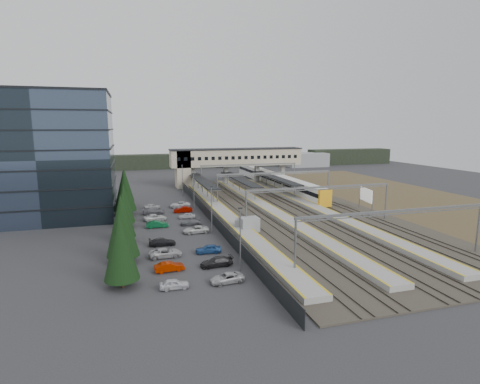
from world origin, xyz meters
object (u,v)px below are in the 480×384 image
object	(u,v)px
relay_cabin_far	(241,225)
footbridge	(228,159)
billboard	(366,196)
relay_cabin_near	(249,225)
train	(274,180)
office_building	(47,156)

from	to	relation	value
relay_cabin_far	footbridge	world-z (taller)	footbridge
relay_cabin_far	footbridge	xyz separation A→B (m)	(10.41, 49.50, 6.90)
relay_cabin_far	billboard	world-z (taller)	billboard
footbridge	billboard	bearing A→B (deg)	-64.41
relay_cabin_near	billboard	distance (m)	30.82
train	footbridge	bearing A→B (deg)	151.79
relay_cabin_near	relay_cabin_far	xyz separation A→B (m)	(-1.00, 1.43, -0.26)
footbridge	relay_cabin_far	bearing A→B (deg)	-101.88
train	billboard	world-z (taller)	billboard
billboard	office_building	bearing A→B (deg)	169.76
relay_cabin_near	billboard	xyz separation A→B (m)	(29.28, 9.45, 1.83)
relay_cabin_near	relay_cabin_far	bearing A→B (deg)	125.02
footbridge	train	bearing A→B (deg)	-28.21
office_building	footbridge	bearing A→B (deg)	34.47
office_building	billboard	bearing A→B (deg)	-10.24
footbridge	billboard	xyz separation A→B (m)	(19.86, -41.48, -4.81)
office_building	footbridge	world-z (taller)	office_building
office_building	train	size ratio (longest dim) A/B	0.39
relay_cabin_far	footbridge	distance (m)	51.05
office_building	billboard	size ratio (longest dim) A/B	4.39
relay_cabin_far	billboard	distance (m)	31.39
train	relay_cabin_far	bearing A→B (deg)	-117.90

